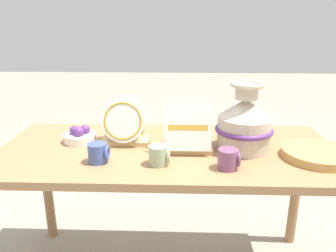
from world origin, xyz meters
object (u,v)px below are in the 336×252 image
at_px(dish_rack_round_plates, 125,125).
at_px(mug_plum_glaze, 229,159).
at_px(ceramic_vase, 244,123).
at_px(fruit_bowl, 80,136).
at_px(dish_rack_square_plates, 188,134).
at_px(mug_cobalt_glaze, 99,153).
at_px(mug_sage_glaze, 159,155).
at_px(wicker_charger_stack, 317,154).

xyz_separation_m(dish_rack_round_plates, mug_plum_glaze, (0.46, -0.27, -0.05)).
distance_m(ceramic_vase, fruit_bowl, 0.80).
relative_size(mug_plum_glaze, fruit_bowl, 0.55).
bearing_deg(dish_rack_round_plates, fruit_bowl, 177.35).
bearing_deg(dish_rack_round_plates, dish_rack_square_plates, -14.96).
bearing_deg(mug_plum_glaze, dish_rack_square_plates, 130.24).
xyz_separation_m(mug_cobalt_glaze, mug_sage_glaze, (0.26, -0.01, 0.00)).
bearing_deg(ceramic_vase, wicker_charger_stack, -16.05).
relative_size(dish_rack_round_plates, fruit_bowl, 1.42).
bearing_deg(ceramic_vase, fruit_bowl, 174.66).
distance_m(ceramic_vase, dish_rack_square_plates, 0.26).
xyz_separation_m(ceramic_vase, mug_plum_glaze, (-0.09, -0.21, -0.09)).
bearing_deg(dish_rack_round_plates, wicker_charger_stack, -9.91).
distance_m(dish_rack_square_plates, fruit_bowl, 0.54).
bearing_deg(dish_rack_square_plates, ceramic_vase, 3.89).
bearing_deg(dish_rack_round_plates, mug_plum_glaze, -30.48).
relative_size(dish_rack_square_plates, wicker_charger_stack, 0.75).
height_order(ceramic_vase, mug_sage_glaze, ceramic_vase).
xyz_separation_m(dish_rack_round_plates, mug_cobalt_glaze, (-0.08, -0.23, -0.05)).
relative_size(wicker_charger_stack, mug_plum_glaze, 3.40).
distance_m(dish_rack_round_plates, dish_rack_square_plates, 0.31).
xyz_separation_m(mug_plum_glaze, mug_sage_glaze, (-0.28, 0.03, 0.00)).
bearing_deg(mug_plum_glaze, mug_cobalt_glaze, 175.34).
bearing_deg(ceramic_vase, dish_rack_round_plates, 173.58).
bearing_deg(mug_plum_glaze, mug_sage_glaze, 174.11).
height_order(dish_rack_square_plates, mug_plum_glaze, dish_rack_square_plates).
height_order(dish_rack_square_plates, wicker_charger_stack, dish_rack_square_plates).
bearing_deg(mug_sage_glaze, wicker_charger_stack, 7.69).
xyz_separation_m(mug_plum_glaze, fruit_bowl, (-0.69, 0.28, -0.01)).
bearing_deg(dish_rack_square_plates, mug_sage_glaze, -126.03).
distance_m(dish_rack_square_plates, mug_sage_glaze, 0.21).
xyz_separation_m(dish_rack_round_plates, mug_sage_glaze, (0.18, -0.24, -0.05)).
height_order(dish_rack_square_plates, mug_cobalt_glaze, dish_rack_square_plates).
xyz_separation_m(wicker_charger_stack, mug_cobalt_glaze, (-0.94, -0.08, 0.02)).
distance_m(wicker_charger_stack, mug_cobalt_glaze, 0.95).
distance_m(dish_rack_round_plates, fruit_bowl, 0.24).
height_order(dish_rack_round_plates, mug_sage_glaze, dish_rack_round_plates).
bearing_deg(wicker_charger_stack, ceramic_vase, 163.95).
relative_size(ceramic_vase, fruit_bowl, 1.97).
bearing_deg(dish_rack_square_plates, mug_plum_glaze, -49.76).
xyz_separation_m(ceramic_vase, dish_rack_square_plates, (-0.26, -0.02, -0.05)).
bearing_deg(mug_sage_glaze, ceramic_vase, 25.67).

